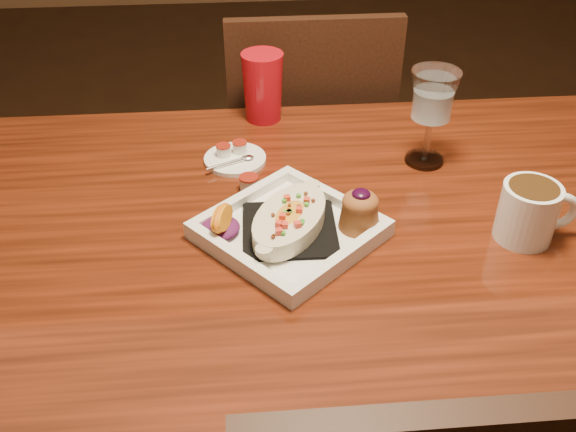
{
  "coord_description": "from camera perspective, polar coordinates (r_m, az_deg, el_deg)",
  "views": [
    {
      "loc": [
        -0.17,
        -0.85,
        1.41
      ],
      "look_at": [
        -0.1,
        0.01,
        0.77
      ],
      "focal_mm": 40.0,
      "sensor_mm": 36.0,
      "label": 1
    }
  ],
  "objects": [
    {
      "name": "plate",
      "position": [
        1.05,
        0.85,
        -0.67
      ],
      "size": [
        0.35,
        0.35,
        0.08
      ],
      "rotation": [
        0.0,
        0.0,
        0.72
      ],
      "color": "white",
      "rests_on": "table"
    },
    {
      "name": "table",
      "position": [
        1.15,
        5.13,
        -4.75
      ],
      "size": [
        1.5,
        0.9,
        0.75
      ],
      "color": "maroon",
      "rests_on": "floor"
    },
    {
      "name": "red_tumbler",
      "position": [
        1.38,
        -2.25,
        11.39
      ],
      "size": [
        0.09,
        0.09,
        0.15
      ],
      "primitive_type": "cone",
      "color": "red",
      "rests_on": "table"
    },
    {
      "name": "goblet",
      "position": [
        1.22,
        12.74,
        9.96
      ],
      "size": [
        0.09,
        0.09,
        0.19
      ],
      "color": "silver",
      "rests_on": "table"
    },
    {
      "name": "chair_far",
      "position": [
        1.74,
        1.64,
        5.29
      ],
      "size": [
        0.42,
        0.42,
        0.93
      ],
      "rotation": [
        0.0,
        0.0,
        3.14
      ],
      "color": "black",
      "rests_on": "floor"
    },
    {
      "name": "coffee_mug",
      "position": [
        1.1,
        20.72,
        0.49
      ],
      "size": [
        0.13,
        0.09,
        0.1
      ],
      "rotation": [
        0.0,
        0.0,
        -0.02
      ],
      "color": "white",
      "rests_on": "table"
    },
    {
      "name": "saucer",
      "position": [
        1.26,
        -4.84,
        5.23
      ],
      "size": [
        0.12,
        0.12,
        0.08
      ],
      "color": "white",
      "rests_on": "table"
    },
    {
      "name": "creamer_loose",
      "position": [
        1.17,
        -3.49,
        2.95
      ],
      "size": [
        0.04,
        0.04,
        0.03
      ],
      "color": "white",
      "rests_on": "table"
    }
  ]
}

